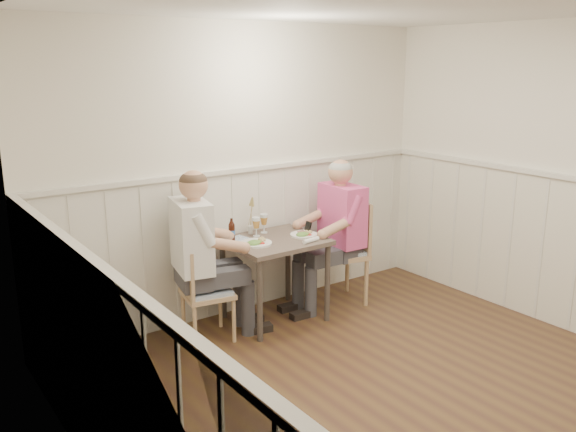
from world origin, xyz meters
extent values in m
plane|color=#472C1F|center=(0.00, 0.00, 0.00)|extent=(4.50, 4.50, 0.00)
cube|color=white|center=(0.00, 2.25, 1.30)|extent=(4.00, 0.04, 2.60)
cube|color=white|center=(-2.00, 0.00, 1.30)|extent=(0.04, 4.50, 2.60)
cube|color=white|center=(0.00, 0.00, 2.59)|extent=(4.00, 4.50, 0.02)
cube|color=silver|center=(0.00, 2.23, 0.65)|extent=(3.98, 0.03, 1.30)
cube|color=silver|center=(-1.99, 0.00, 0.65)|extent=(0.03, 4.48, 1.30)
cube|color=silver|center=(0.00, 2.22, 1.32)|extent=(3.98, 0.06, 0.04)
cube|color=silver|center=(-1.97, 0.00, 1.32)|extent=(0.06, 4.48, 0.04)
cube|color=#473F38|center=(0.05, 1.84, 0.73)|extent=(0.81, 0.70, 0.04)
cylinder|color=#3F3833|center=(-0.31, 1.54, 0.35)|extent=(0.05, 0.05, 0.71)
cylinder|color=#3F3833|center=(-0.31, 2.14, 0.35)|extent=(0.05, 0.05, 0.71)
cylinder|color=#3F3833|center=(0.41, 1.54, 0.35)|extent=(0.05, 0.05, 0.71)
cylinder|color=#3F3833|center=(0.41, 2.14, 0.35)|extent=(0.05, 0.05, 0.71)
cube|color=tan|center=(0.78, 1.83, 0.48)|extent=(0.57, 0.57, 0.04)
cube|color=#52729D|center=(0.78, 1.83, 0.52)|extent=(0.51, 0.51, 0.03)
cube|color=tan|center=(0.98, 1.78, 0.74)|extent=(0.15, 0.46, 0.49)
cylinder|color=tan|center=(0.92, 1.59, 0.23)|extent=(0.04, 0.04, 0.46)
cylinder|color=tan|center=(0.53, 1.69, 0.23)|extent=(0.04, 0.04, 0.46)
cylinder|color=tan|center=(1.02, 1.98, 0.23)|extent=(0.04, 0.04, 0.46)
cylinder|color=tan|center=(0.63, 2.08, 0.23)|extent=(0.04, 0.04, 0.46)
cube|color=tan|center=(-0.63, 1.84, 0.40)|extent=(0.45, 0.45, 0.04)
cube|color=#52729D|center=(-0.63, 1.84, 0.43)|extent=(0.40, 0.40, 0.03)
cube|color=tan|center=(-0.80, 1.87, 0.62)|extent=(0.09, 0.39, 0.40)
cylinder|color=tan|center=(-0.76, 2.03, 0.19)|extent=(0.03, 0.03, 0.38)
cylinder|color=tan|center=(-0.44, 1.97, 0.19)|extent=(0.03, 0.03, 0.38)
cylinder|color=tan|center=(-0.82, 1.70, 0.19)|extent=(0.03, 0.03, 0.38)
cylinder|color=tan|center=(-0.49, 1.65, 0.19)|extent=(0.03, 0.03, 0.38)
cube|color=#3F3F47|center=(0.76, 1.79, 0.23)|extent=(0.47, 0.43, 0.46)
cube|color=#3F3F47|center=(0.55, 1.80, 0.53)|extent=(0.45, 0.39, 0.13)
cube|color=#DB5589|center=(0.76, 1.79, 0.87)|extent=(0.27, 0.46, 0.57)
sphere|color=tan|center=(0.76, 1.79, 1.28)|extent=(0.23, 0.23, 0.23)
sphere|color=#A5A5A0|center=(0.76, 1.79, 1.31)|extent=(0.22, 0.22, 0.22)
cube|color=black|center=(0.39, 1.81, 0.88)|extent=(0.02, 0.07, 0.13)
cube|color=#3F3F47|center=(-0.70, 1.89, 0.24)|extent=(0.54, 0.51, 0.48)
cube|color=#3F3F47|center=(-0.49, 1.85, 0.54)|extent=(0.51, 0.46, 0.14)
cube|color=white|center=(-0.70, 1.89, 0.89)|extent=(0.34, 0.51, 0.58)
sphere|color=tan|center=(-0.70, 1.89, 1.31)|extent=(0.23, 0.23, 0.23)
sphere|color=#4C3828|center=(-0.70, 1.89, 1.34)|extent=(0.22, 0.22, 0.22)
cylinder|color=white|center=(0.32, 1.78, 0.76)|extent=(0.24, 0.24, 0.02)
ellipsoid|color=#3F722D|center=(0.29, 1.75, 0.79)|extent=(0.12, 0.10, 0.05)
sphere|color=tan|center=(0.38, 1.79, 0.78)|extent=(0.03, 0.03, 0.03)
cube|color=brown|center=(0.34, 1.83, 0.77)|extent=(0.07, 0.05, 0.01)
cylinder|color=white|center=(0.39, 1.83, 0.78)|extent=(0.05, 0.05, 0.03)
cylinder|color=white|center=(-0.17, 1.81, 0.76)|extent=(0.27, 0.27, 0.02)
ellipsoid|color=#3F722D|center=(-0.21, 1.78, 0.79)|extent=(0.13, 0.11, 0.05)
sphere|color=tan|center=(-0.11, 1.82, 0.79)|extent=(0.04, 0.04, 0.04)
cylinder|color=silver|center=(0.08, 2.06, 0.75)|extent=(0.06, 0.06, 0.01)
cylinder|color=silver|center=(0.08, 2.06, 0.79)|extent=(0.01, 0.01, 0.08)
cone|color=#C18432|center=(0.08, 2.06, 0.86)|extent=(0.07, 0.07, 0.07)
cylinder|color=silver|center=(0.08, 2.06, 0.91)|extent=(0.07, 0.07, 0.03)
cylinder|color=silver|center=(-0.04, 2.00, 0.75)|extent=(0.06, 0.06, 0.01)
cylinder|color=silver|center=(-0.04, 2.00, 0.79)|extent=(0.01, 0.01, 0.08)
cone|color=#C18432|center=(-0.04, 2.00, 0.86)|extent=(0.07, 0.07, 0.07)
cylinder|color=silver|center=(-0.04, 2.00, 0.91)|extent=(0.07, 0.07, 0.03)
cylinder|color=black|center=(-0.28, 2.01, 0.82)|extent=(0.05, 0.05, 0.15)
cone|color=black|center=(-0.28, 2.01, 0.91)|extent=(0.05, 0.05, 0.03)
cylinder|color=black|center=(-0.28, 2.01, 0.94)|extent=(0.02, 0.02, 0.03)
cylinder|color=#386CB9|center=(-0.28, 2.01, 0.83)|extent=(0.06, 0.06, 0.04)
cylinder|color=white|center=(0.25, 1.58, 0.77)|extent=(0.18, 0.07, 0.04)
cylinder|color=silver|center=(-0.03, 2.11, 0.79)|extent=(0.04, 0.04, 0.07)
cylinder|color=tan|center=(-0.03, 2.11, 0.92)|extent=(0.02, 0.02, 0.24)
cone|color=tan|center=(-0.03, 2.11, 1.06)|extent=(0.03, 0.03, 0.08)
cube|color=#52729D|center=(-0.25, 2.00, 0.75)|extent=(0.29, 0.25, 0.01)
camera|label=1|loc=(-2.83, -2.39, 2.26)|focal=38.00mm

